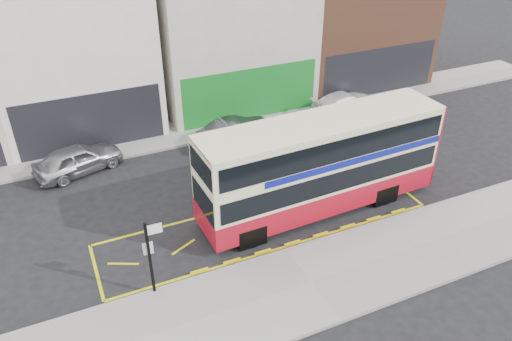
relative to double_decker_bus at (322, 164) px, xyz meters
name	(u,v)px	position (x,y,z in m)	size (l,w,h in m)	color
ground	(282,247)	(-2.68, -1.76, -2.25)	(120.00, 120.00, 0.00)	black
pavement	(311,283)	(-2.68, -4.06, -2.17)	(40.00, 4.00, 0.15)	gray
kerb	(287,251)	(-2.68, -2.13, -2.17)	(40.00, 0.15, 0.15)	gray
far_pavement	(195,130)	(-2.68, 9.24, -2.17)	(50.00, 3.00, 0.15)	gray
road_markings	(265,224)	(-2.68, -0.16, -2.24)	(14.00, 3.40, 0.01)	#D8CA0B
terrace_left	(68,31)	(-8.18, 13.23, 3.07)	(8.00, 8.01, 11.80)	white
terrace_green_shop	(224,18)	(0.82, 13.23, 2.82)	(9.00, 8.01, 11.30)	beige
terrace_right	(350,11)	(9.82, 13.23, 2.33)	(9.00, 8.01, 10.30)	brown
double_decker_bus	(322,164)	(0.00, 0.00, 0.00)	(10.78, 2.85, 4.27)	beige
bus_stop_post	(151,251)	(-7.90, -2.15, -0.31)	(0.74, 0.13, 2.98)	black
car_silver	(78,159)	(-9.24, 7.42, -1.52)	(1.71, 4.25, 1.45)	#A3A3A8
car_grey	(238,132)	(-1.00, 6.91, -1.53)	(1.51, 4.34, 1.43)	#3B3E42
car_white	(344,103)	(6.38, 7.93, -1.61)	(1.80, 4.42, 1.28)	white
street_tree_right	(262,57)	(2.13, 10.60, 1.01)	(2.21, 2.21, 4.78)	black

